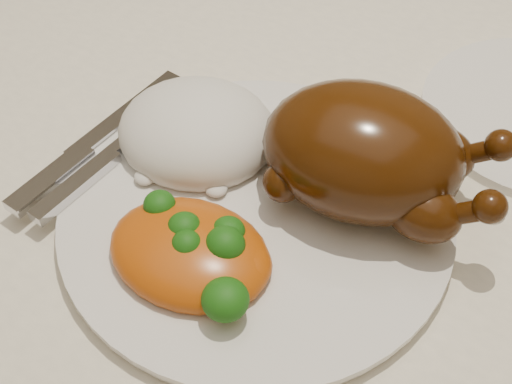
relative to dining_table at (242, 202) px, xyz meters
The scene contains 7 objects.
dining_table is the anchor object (origin of this frame).
tablecloth 0.07m from the dining_table, ahead, with size 1.73×1.03×0.18m.
dinner_plate 0.15m from the dining_table, 50.62° to the right, with size 0.30×0.30×0.01m, color silver.
roast_chicken 0.21m from the dining_table, 11.53° to the right, with size 0.20×0.14×0.10m.
rice_mound 0.14m from the dining_table, 102.24° to the right, with size 0.16×0.15×0.07m.
mac_and_cheese 0.20m from the dining_table, 67.84° to the right, with size 0.13×0.11×0.05m.
cutlery 0.18m from the dining_table, 122.11° to the right, with size 0.04×0.20×0.01m.
Camera 1 is at (0.25, -0.38, 1.20)m, focal length 50.00 mm.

